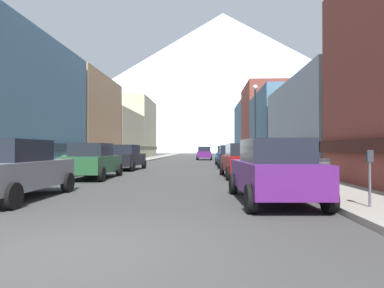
{
  "coord_description": "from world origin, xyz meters",
  "views": [
    {
      "loc": [
        1.93,
        -4.88,
        1.52
      ],
      "look_at": [
        0.38,
        30.23,
        2.0
      ],
      "focal_mm": 31.24,
      "sensor_mm": 36.0,
      "label": 1
    }
  ],
  "objects_px": {
    "car_left_0": "(13,169)",
    "streetlamp_right": "(255,113)",
    "car_left_2": "(126,157)",
    "car_right_0": "(273,170)",
    "car_right_3": "(226,155)",
    "trash_bin_right": "(323,171)",
    "potted_plant_0": "(64,162)",
    "car_right_1": "(243,160)",
    "parking_meter_near": "(370,170)",
    "car_right_2": "(230,156)",
    "pedestrian_2": "(122,155)",
    "car_driving_0": "(204,153)",
    "car_left_1": "(93,161)",
    "pedestrian_0": "(286,160)",
    "pedestrian_1": "(114,156)"
  },
  "relations": [
    {
      "from": "car_right_0",
      "to": "streetlamp_right",
      "type": "relative_size",
      "value": 0.76
    },
    {
      "from": "car_driving_0",
      "to": "car_left_2",
      "type": "bearing_deg",
      "value": -104.12
    },
    {
      "from": "trash_bin_right",
      "to": "potted_plant_0",
      "type": "xyz_separation_m",
      "value": [
        -13.35,
        7.64,
        0.01
      ]
    },
    {
      "from": "car_right_3",
      "to": "car_right_2",
      "type": "bearing_deg",
      "value": -89.98
    },
    {
      "from": "car_right_2",
      "to": "pedestrian_1",
      "type": "height_order",
      "value": "car_right_2"
    },
    {
      "from": "car_left_2",
      "to": "car_right_1",
      "type": "xyz_separation_m",
      "value": [
        7.61,
        -5.84,
        0.0
      ]
    },
    {
      "from": "car_right_1",
      "to": "car_left_1",
      "type": "bearing_deg",
      "value": -172.71
    },
    {
      "from": "car_right_3",
      "to": "potted_plant_0",
      "type": "distance_m",
      "value": 16.39
    },
    {
      "from": "car_right_0",
      "to": "car_right_3",
      "type": "xyz_separation_m",
      "value": [
        -0.01,
        23.4,
        0.0
      ]
    },
    {
      "from": "car_left_1",
      "to": "car_right_0",
      "type": "height_order",
      "value": "same"
    },
    {
      "from": "pedestrian_0",
      "to": "car_right_3",
      "type": "bearing_deg",
      "value": 99.6
    },
    {
      "from": "car_right_0",
      "to": "pedestrian_1",
      "type": "distance_m",
      "value": 21.91
    },
    {
      "from": "car_left_0",
      "to": "car_right_2",
      "type": "height_order",
      "value": "same"
    },
    {
      "from": "car_right_3",
      "to": "car_left_0",
      "type": "bearing_deg",
      "value": -108.09
    },
    {
      "from": "car_right_3",
      "to": "streetlamp_right",
      "type": "height_order",
      "value": "streetlamp_right"
    },
    {
      "from": "car_left_2",
      "to": "car_right_0",
      "type": "xyz_separation_m",
      "value": [
        7.61,
        -13.86,
        0.0
      ]
    },
    {
      "from": "car_right_3",
      "to": "pedestrian_0",
      "type": "relative_size",
      "value": 2.81
    },
    {
      "from": "car_right_0",
      "to": "car_right_1",
      "type": "xyz_separation_m",
      "value": [
        0.0,
        8.02,
        0.0
      ]
    },
    {
      "from": "potted_plant_0",
      "to": "car_right_1",
      "type": "bearing_deg",
      "value": -15.81
    },
    {
      "from": "car_right_0",
      "to": "parking_meter_near",
      "type": "bearing_deg",
      "value": -37.43
    },
    {
      "from": "car_left_2",
      "to": "car_right_0",
      "type": "relative_size",
      "value": 1.0
    },
    {
      "from": "car_right_3",
      "to": "pedestrian_2",
      "type": "xyz_separation_m",
      "value": [
        -10.05,
        -1.07,
        -0.03
      ]
    },
    {
      "from": "car_right_1",
      "to": "trash_bin_right",
      "type": "distance_m",
      "value": 5.25
    },
    {
      "from": "pedestrian_0",
      "to": "streetlamp_right",
      "type": "distance_m",
      "value": 6.14
    },
    {
      "from": "car_left_0",
      "to": "car_right_1",
      "type": "xyz_separation_m",
      "value": [
        7.6,
        7.87,
        0.0
      ]
    },
    {
      "from": "car_left_0",
      "to": "car_left_2",
      "type": "height_order",
      "value": "same"
    },
    {
      "from": "trash_bin_right",
      "to": "car_right_1",
      "type": "bearing_deg",
      "value": 119.05
    },
    {
      "from": "car_left_1",
      "to": "car_driving_0",
      "type": "distance_m",
      "value": 28.8
    },
    {
      "from": "car_left_0",
      "to": "pedestrian_2",
      "type": "height_order",
      "value": "car_left_0"
    },
    {
      "from": "car_left_0",
      "to": "streetlamp_right",
      "type": "bearing_deg",
      "value": 56.79
    },
    {
      "from": "car_left_0",
      "to": "car_right_2",
      "type": "relative_size",
      "value": 1.0
    },
    {
      "from": "car_left_0",
      "to": "pedestrian_1",
      "type": "distance_m",
      "value": 19.47
    },
    {
      "from": "pedestrian_2",
      "to": "car_driving_0",
      "type": "bearing_deg",
      "value": 58.9
    },
    {
      "from": "car_right_2",
      "to": "car_left_2",
      "type": "bearing_deg",
      "value": -155.52
    },
    {
      "from": "streetlamp_right",
      "to": "car_right_0",
      "type": "bearing_deg",
      "value": -96.25
    },
    {
      "from": "trash_bin_right",
      "to": "car_right_0",
      "type": "bearing_deg",
      "value": -126.58
    },
    {
      "from": "potted_plant_0",
      "to": "pedestrian_2",
      "type": "height_order",
      "value": "pedestrian_2"
    },
    {
      "from": "car_right_0",
      "to": "car_left_0",
      "type": "bearing_deg",
      "value": 178.9
    },
    {
      "from": "car_right_2",
      "to": "pedestrian_0",
      "type": "distance_m",
      "value": 8.77
    },
    {
      "from": "car_left_0",
      "to": "trash_bin_right",
      "type": "distance_m",
      "value": 10.67
    },
    {
      "from": "car_left_0",
      "to": "streetlamp_right",
      "type": "height_order",
      "value": "streetlamp_right"
    },
    {
      "from": "parking_meter_near",
      "to": "car_right_1",
      "type": "bearing_deg",
      "value": 101.57
    },
    {
      "from": "car_left_0",
      "to": "car_right_1",
      "type": "bearing_deg",
      "value": 45.99
    },
    {
      "from": "car_left_2",
      "to": "car_right_0",
      "type": "bearing_deg",
      "value": -61.25
    },
    {
      "from": "parking_meter_near",
      "to": "trash_bin_right",
      "type": "height_order",
      "value": "parking_meter_near"
    },
    {
      "from": "car_left_1",
      "to": "car_right_3",
      "type": "relative_size",
      "value": 0.99
    },
    {
      "from": "car_right_1",
      "to": "parking_meter_near",
      "type": "height_order",
      "value": "car_right_1"
    },
    {
      "from": "parking_meter_near",
      "to": "potted_plant_0",
      "type": "height_order",
      "value": "parking_meter_near"
    },
    {
      "from": "car_right_0",
      "to": "pedestrian_0",
      "type": "relative_size",
      "value": 2.82
    },
    {
      "from": "car_right_3",
      "to": "trash_bin_right",
      "type": "bearing_deg",
      "value": -82.72
    }
  ]
}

